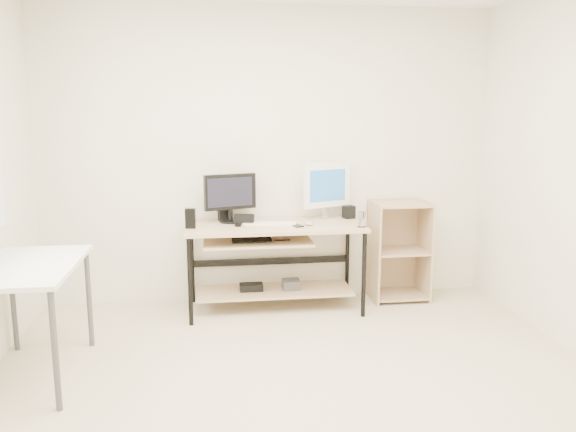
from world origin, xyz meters
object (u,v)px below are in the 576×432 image
(shelf_unit, at_px, (398,249))
(black_monitor, at_px, (230,195))
(desk, at_px, (272,249))
(audio_controller, at_px, (190,218))
(white_imac, at_px, (327,187))
(side_table, at_px, (27,277))

(shelf_unit, bearing_deg, black_monitor, -179.34)
(desk, height_order, audio_controller, audio_controller)
(audio_controller, bearing_deg, white_imac, 18.46)
(side_table, height_order, white_imac, white_imac)
(black_monitor, relative_size, audio_controller, 2.71)
(desk, bearing_deg, side_table, -147.35)
(desk, relative_size, black_monitor, 3.34)
(side_table, xyz_separation_m, black_monitor, (1.31, 1.20, 0.32))
(desk, distance_m, audio_controller, 0.74)
(shelf_unit, distance_m, white_imac, 0.88)
(shelf_unit, relative_size, audio_controller, 5.43)
(shelf_unit, height_order, white_imac, white_imac)
(desk, height_order, black_monitor, black_monitor)
(side_table, height_order, black_monitor, black_monitor)
(black_monitor, bearing_deg, audio_controller, -165.64)
(desk, xyz_separation_m, white_imac, (0.52, 0.20, 0.50))
(desk, relative_size, audio_controller, 9.06)
(desk, height_order, shelf_unit, shelf_unit)
(side_table, bearing_deg, audio_controller, 45.34)
(side_table, bearing_deg, shelf_unit, 23.33)
(side_table, xyz_separation_m, audio_controller, (0.98, 0.99, 0.16))
(desk, bearing_deg, white_imac, 20.77)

